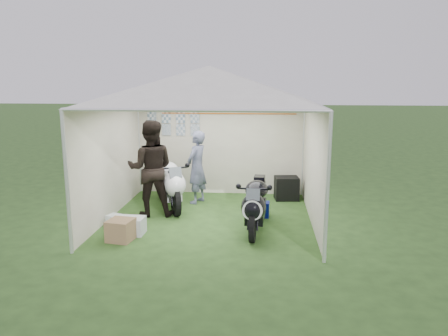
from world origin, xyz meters
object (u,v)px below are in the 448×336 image
(paddock_stand, at_px, (259,209))
(crate_0, at_px, (131,226))
(canopy_tent, at_px, (210,88))
(motorcycle_black, at_px, (256,203))
(person_dark_jacket, at_px, (151,168))
(person_blue_jacket, at_px, (197,167))
(equipment_box, at_px, (286,188))
(crate_2, at_px, (115,220))
(crate_1, at_px, (121,230))
(motorcycle_white, at_px, (170,182))

(paddock_stand, bearing_deg, crate_0, -151.55)
(canopy_tent, xyz_separation_m, paddock_stand, (0.98, 0.16, -2.42))
(motorcycle_black, xyz_separation_m, person_dark_jacket, (-2.14, 0.79, 0.45))
(motorcycle_black, xyz_separation_m, person_blue_jacket, (-1.35, 1.77, 0.29))
(equipment_box, relative_size, crate_2, 1.88)
(person_dark_jacket, relative_size, crate_2, 6.85)
(person_dark_jacket, bearing_deg, canopy_tent, 168.74)
(crate_1, bearing_deg, crate_2, 115.65)
(person_blue_jacket, bearing_deg, crate_2, -15.18)
(canopy_tent, bearing_deg, motorcycle_black, -37.59)
(canopy_tent, distance_m, person_blue_jacket, 2.10)
(canopy_tent, xyz_separation_m, motorcycle_white, (-0.96, 0.60, -2.01))
(motorcycle_black, height_order, crate_0, motorcycle_black)
(crate_1, height_order, crate_2, crate_1)
(canopy_tent, distance_m, motorcycle_white, 2.30)
(canopy_tent, relative_size, equipment_box, 10.57)
(person_dark_jacket, relative_size, person_blue_jacket, 1.20)
(paddock_stand, xyz_separation_m, crate_0, (-2.28, -1.24, 0.00))
(motorcycle_white, bearing_deg, crate_1, -125.67)
(crate_1, bearing_deg, person_dark_jacket, 83.40)
(equipment_box, distance_m, crate_1, 4.17)
(equipment_box, relative_size, crate_0, 1.16)
(crate_0, bearing_deg, canopy_tent, 39.61)
(person_dark_jacket, bearing_deg, crate_2, 46.45)
(person_dark_jacket, bearing_deg, motorcycle_black, 152.15)
(equipment_box, distance_m, crate_0, 3.89)
(person_blue_jacket, bearing_deg, crate_1, 1.05)
(person_blue_jacket, xyz_separation_m, crate_2, (-1.32, -1.72, -0.71))
(person_blue_jacket, height_order, crate_1, person_blue_jacket)
(canopy_tent, bearing_deg, equipment_box, 43.36)
(person_blue_jacket, height_order, equipment_box, person_blue_jacket)
(person_blue_jacket, bearing_deg, crate_0, 0.13)
(motorcycle_white, bearing_deg, person_dark_jacket, -139.99)
(motorcycle_black, distance_m, paddock_stand, 0.95)
(person_dark_jacket, distance_m, crate_2, 1.26)
(person_blue_jacket, height_order, crate_2, person_blue_jacket)
(canopy_tent, relative_size, motorcycle_white, 2.91)
(motorcycle_black, distance_m, crate_0, 2.29)
(crate_0, xyz_separation_m, crate_1, (-0.09, -0.33, 0.03))
(paddock_stand, relative_size, crate_2, 1.43)
(person_dark_jacket, distance_m, crate_0, 1.42)
(paddock_stand, distance_m, crate_0, 2.60)
(canopy_tent, distance_m, equipment_box, 3.18)
(person_dark_jacket, xyz_separation_m, crate_1, (-0.17, -1.48, -0.79))
(canopy_tent, relative_size, crate_0, 12.27)
(paddock_stand, distance_m, person_dark_jacket, 2.35)
(canopy_tent, height_order, person_dark_jacket, canopy_tent)
(person_blue_jacket, bearing_deg, person_dark_jacket, -16.36)
(crate_0, bearing_deg, crate_1, -105.03)
(paddock_stand, xyz_separation_m, person_blue_jacket, (-1.41, 0.90, 0.66))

